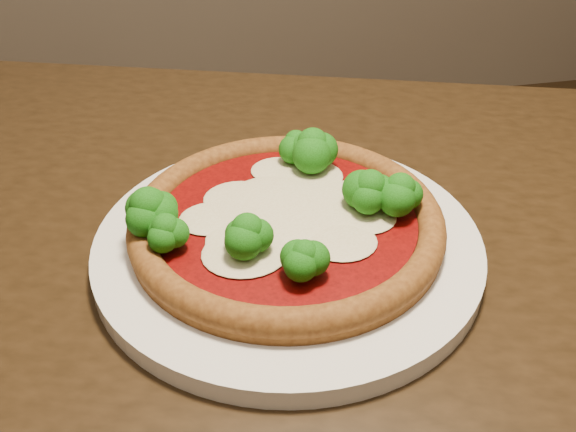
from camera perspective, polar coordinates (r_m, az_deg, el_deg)
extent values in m
cube|color=black|center=(0.58, 6.46, -4.72)|extent=(1.48, 1.13, 0.04)
cylinder|color=black|center=(1.23, -23.90, -5.65)|extent=(0.06, 0.06, 0.71)
cylinder|color=silver|center=(0.56, 0.00, -2.56)|extent=(0.34, 0.34, 0.02)
cylinder|color=brown|center=(0.56, -0.14, -0.89)|extent=(0.27, 0.27, 0.01)
torus|color=brown|center=(0.55, -0.14, -0.31)|extent=(0.27, 0.27, 0.02)
cylinder|color=#6C0605|center=(0.55, -0.14, -0.26)|extent=(0.22, 0.22, 0.00)
ellipsoid|color=beige|center=(0.53, -3.57, -2.08)|extent=(0.07, 0.06, 0.01)
ellipsoid|color=beige|center=(0.55, 6.93, -0.14)|extent=(0.05, 0.05, 0.00)
ellipsoid|color=beige|center=(0.55, -6.92, -0.21)|extent=(0.05, 0.05, 0.00)
ellipsoid|color=beige|center=(0.58, -4.51, 1.62)|extent=(0.06, 0.06, 0.00)
ellipsoid|color=beige|center=(0.61, -0.91, 4.13)|extent=(0.05, 0.05, 0.00)
ellipsoid|color=beige|center=(0.57, 4.71, 1.11)|extent=(0.08, 0.07, 0.01)
ellipsoid|color=beige|center=(0.52, 4.87, -2.30)|extent=(0.06, 0.05, 0.00)
ellipsoid|color=beige|center=(0.56, -0.82, 0.75)|extent=(0.12, 0.11, 0.01)
ellipsoid|color=beige|center=(0.60, 1.59, 3.52)|extent=(0.07, 0.06, 0.01)
ellipsoid|color=beige|center=(0.51, -3.82, -3.26)|extent=(0.07, 0.06, 0.01)
ellipsoid|color=#1E8114|center=(0.51, -10.82, -1.18)|extent=(0.04, 0.04, 0.03)
ellipsoid|color=#1E8114|center=(0.62, 0.70, 6.46)|extent=(0.04, 0.04, 0.03)
ellipsoid|color=#1E8114|center=(0.55, 7.30, 2.47)|extent=(0.05, 0.05, 0.04)
ellipsoid|color=#1E8114|center=(0.50, -3.63, -1.39)|extent=(0.04, 0.04, 0.04)
ellipsoid|color=#1E8114|center=(0.61, 2.20, 6.23)|extent=(0.05, 0.05, 0.04)
ellipsoid|color=#1E8114|center=(0.53, -12.32, 0.73)|extent=(0.05, 0.05, 0.04)
ellipsoid|color=#1E8114|center=(0.48, 1.49, -3.60)|extent=(0.04, 0.04, 0.03)
ellipsoid|color=#1E8114|center=(0.54, -11.93, 0.96)|extent=(0.04, 0.04, 0.04)
ellipsoid|color=#1E8114|center=(0.55, 9.94, 2.25)|extent=(0.05, 0.05, 0.04)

